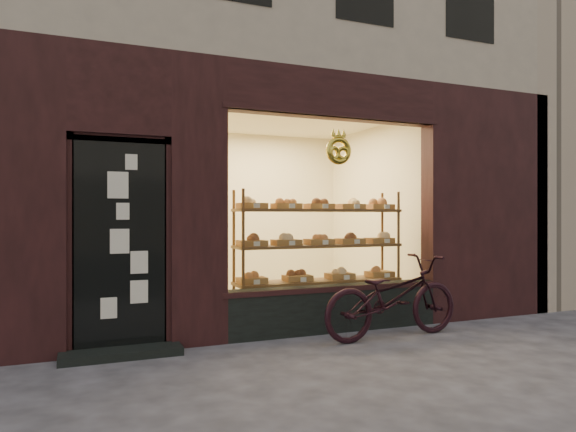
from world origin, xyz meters
name	(u,v)px	position (x,y,z in m)	size (l,w,h in m)	color
ground	(409,392)	(0.00, 0.00, 0.00)	(90.00, 90.00, 0.00)	#353536
display_shelf	(319,255)	(0.45, 2.55, 0.89)	(2.20, 0.45, 1.70)	brown
bicycle	(392,297)	(0.90, 1.57, 0.46)	(0.62, 1.77, 0.93)	black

